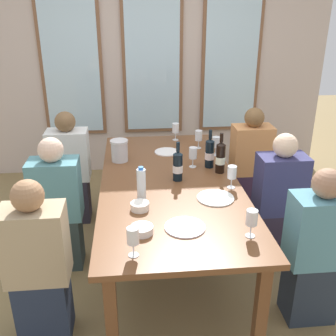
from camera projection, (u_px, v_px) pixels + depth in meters
name	position (u px, v px, depth m)	size (l,w,h in m)	color
ground_plane	(170.00, 260.00, 3.34)	(12.00, 12.00, 0.00)	olive
back_wall_with_windows	(152.00, 54.00, 4.65)	(4.26, 0.10, 2.90)	#C2AFA4
dining_table	(170.00, 189.00, 3.08)	(1.06, 2.23, 0.74)	brown
white_plate_0	(215.00, 198.00, 2.78)	(0.26, 0.26, 0.01)	white
white_plate_1	(167.00, 152.00, 3.63)	(0.23, 0.23, 0.01)	white
white_plate_2	(185.00, 227.00, 2.42)	(0.25, 0.25, 0.01)	white
metal_pitcher	(119.00, 150.00, 3.40)	(0.16, 0.16, 0.19)	silver
wine_bottle_0	(220.00, 157.00, 3.16)	(0.08, 0.08, 0.34)	black
wine_bottle_1	(210.00, 153.00, 3.26)	(0.08, 0.08, 0.33)	black
wine_bottle_2	(178.00, 166.00, 3.02)	(0.08, 0.08, 0.31)	black
tasting_bowl_0	(142.00, 230.00, 2.36)	(0.14, 0.14, 0.05)	white
tasting_bowl_1	(140.00, 206.00, 2.62)	(0.13, 0.13, 0.05)	white
water_bottle	(141.00, 184.00, 2.74)	(0.06, 0.06, 0.24)	white
wine_glass_0	(232.00, 173.00, 2.90)	(0.07, 0.07, 0.17)	white
wine_glass_1	(252.00, 218.00, 2.29)	(0.07, 0.07, 0.17)	white
wine_glass_2	(216.00, 143.00, 3.52)	(0.07, 0.07, 0.17)	white
wine_glass_3	(199.00, 136.00, 3.70)	(0.07, 0.07, 0.17)	white
wine_glass_4	(176.00, 129.00, 3.91)	(0.07, 0.07, 0.17)	white
wine_glass_5	(133.00, 237.00, 2.11)	(0.07, 0.07, 0.17)	white
wine_glass_6	(193.00, 154.00, 3.27)	(0.07, 0.07, 0.17)	white
seated_person_0	(70.00, 171.00, 3.77)	(0.38, 0.24, 1.11)	#2C2834
seated_person_1	(250.00, 165.00, 3.90)	(0.38, 0.24, 1.11)	#3A2641
seated_person_2	(58.00, 208.00, 3.09)	(0.38, 0.24, 1.11)	#2B3938
seated_person_3	(278.00, 202.00, 3.18)	(0.38, 0.24, 1.11)	#302537
seated_person_4	(39.00, 267.00, 2.41)	(0.38, 0.24, 1.11)	#222C42
seated_person_5	(316.00, 251.00, 2.55)	(0.38, 0.24, 1.11)	#242E3B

